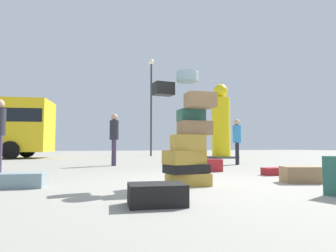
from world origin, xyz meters
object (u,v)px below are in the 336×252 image
person_passerby_in_red (237,138)px  lamp_post (151,93)px  suitcase_brown_foreground_near (301,175)px  suitcase_slate_behind_tower (17,181)px  suitcase_maroon_left_side (275,171)px  yellow_dummy_statue (221,125)px  suitcase_black_right_side (157,194)px  person_tourist_with_camera (114,135)px  suitcase_maroon_white_trunk (210,165)px  suitcase_tower (188,140)px

person_passerby_in_red → lamp_post: bearing=-141.3°
suitcase_brown_foreground_near → suitcase_slate_behind_tower: suitcase_brown_foreground_near is taller
suitcase_maroon_left_side → yellow_dummy_statue: yellow_dummy_statue is taller
suitcase_slate_behind_tower → lamp_post: (6.18, 13.29, 4.09)m
suitcase_maroon_left_side → lamp_post: (1.08, 13.03, 4.12)m
suitcase_black_right_side → person_passerby_in_red: person_passerby_in_red is taller
suitcase_maroon_left_side → person_tourist_with_camera: 5.32m
suitcase_slate_behind_tower → suitcase_maroon_white_trunk: suitcase_maroon_white_trunk is taller
suitcase_tower → lamp_post: size_ratio=0.29×
suitcase_black_right_side → yellow_dummy_statue: (7.22, 10.82, 1.69)m
suitcase_brown_foreground_near → person_passerby_in_red: size_ratio=0.39×
yellow_dummy_statue → suitcase_maroon_white_trunk: bearing=-122.6°
suitcase_slate_behind_tower → person_passerby_in_red: size_ratio=0.48×
suitcase_brown_foreground_near → lamp_post: 14.94m
suitcase_slate_behind_tower → suitcase_black_right_side: suitcase_black_right_side is taller
suitcase_slate_behind_tower → person_tourist_with_camera: bearing=72.5°
suitcase_maroon_left_side → yellow_dummy_statue: bearing=69.2°
suitcase_tower → yellow_dummy_statue: bearing=56.6°
suitcase_maroon_left_side → suitcase_black_right_side: suitcase_black_right_side is taller
suitcase_black_right_side → person_passerby_in_red: (4.83, 5.71, 0.83)m
suitcase_tower → person_passerby_in_red: suitcase_tower is taller
suitcase_brown_foreground_near → suitcase_black_right_side: (-2.98, -0.98, -0.02)m
suitcase_slate_behind_tower → person_tourist_with_camera: 5.28m
suitcase_black_right_side → person_tourist_with_camera: size_ratio=0.35×
suitcase_maroon_white_trunk → lamp_post: size_ratio=0.09×
suitcase_black_right_side → suitcase_maroon_white_trunk: suitcase_maroon_white_trunk is taller
suitcase_maroon_white_trunk → lamp_post: bearing=94.6°
suitcase_slate_behind_tower → suitcase_maroon_white_trunk: size_ratio=1.31×
suitcase_tower → person_tourist_with_camera: size_ratio=1.10×
suitcase_maroon_white_trunk → person_tourist_with_camera: bearing=135.9°
yellow_dummy_statue → person_tourist_with_camera: bearing=-147.5°
suitcase_brown_foreground_near → suitcase_maroon_white_trunk: bearing=118.8°
suitcase_maroon_left_side → lamp_post: lamp_post is taller
person_tourist_with_camera → lamp_post: bearing=156.0°
suitcase_black_right_side → suitcase_maroon_white_trunk: (2.58, 3.55, 0.04)m
suitcase_black_right_side → suitcase_maroon_white_trunk: size_ratio=1.03×
suitcase_brown_foreground_near → suitcase_maroon_white_trunk: (-0.40, 2.57, 0.01)m
suitcase_slate_behind_tower → lamp_post: bearing=73.5°
suitcase_tower → suitcase_maroon_white_trunk: bearing=54.0°
suitcase_maroon_left_side → suitcase_tower: bearing=-158.0°
suitcase_slate_behind_tower → suitcase_maroon_white_trunk: (4.18, 1.57, 0.04)m
suitcase_tower → suitcase_maroon_white_trunk: size_ratio=3.19×
person_passerby_in_red → suitcase_slate_behind_tower: bearing=-22.7°
person_tourist_with_camera → person_passerby_in_red: (4.16, -0.94, -0.08)m
yellow_dummy_statue → lamp_post: 5.70m
suitcase_slate_behind_tower → suitcase_maroon_left_side: size_ratio=1.40×
suitcase_black_right_side → person_passerby_in_red: size_ratio=0.38×
suitcase_maroon_left_side → suitcase_maroon_white_trunk: suitcase_maroon_white_trunk is taller
suitcase_maroon_left_side → suitcase_maroon_white_trunk: bearing=127.5°
suitcase_black_right_side → yellow_dummy_statue: yellow_dummy_statue is taller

